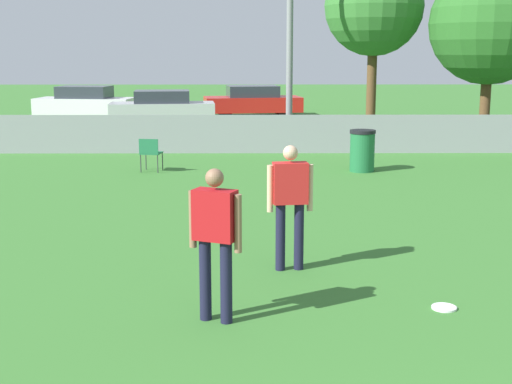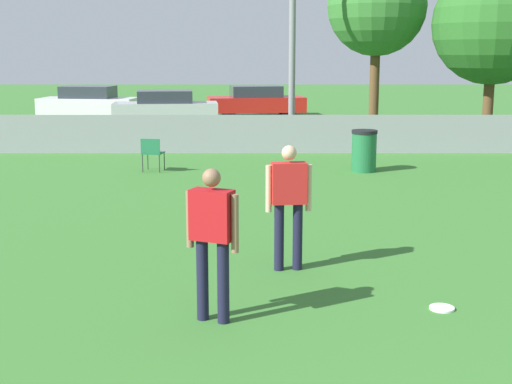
% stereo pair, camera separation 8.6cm
% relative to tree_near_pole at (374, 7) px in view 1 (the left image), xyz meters
% --- Properties ---
extents(fence_backline, '(26.02, 0.07, 1.21)m').
position_rel_tree_near_pole_xyz_m(fence_backline, '(-1.25, -3.72, -3.75)').
color(fence_backline, gray).
rests_on(fence_backline, ground_plane).
extents(tree_near_pole, '(3.25, 3.25, 5.95)m').
position_rel_tree_near_pole_xyz_m(tree_near_pole, '(0.00, 0.00, 0.00)').
color(tree_near_pole, brown).
rests_on(tree_near_pole, ground_plane).
extents(tree_far_right, '(3.67, 3.67, 5.52)m').
position_rel_tree_near_pole_xyz_m(tree_far_right, '(3.26, -1.76, -0.63)').
color(tree_far_right, brown).
rests_on(tree_far_right, ground_plane).
extents(player_thrower_red, '(0.57, 0.38, 1.68)m').
position_rel_tree_near_pole_xyz_m(player_thrower_red, '(-4.42, -16.63, -3.31)').
color(player_thrower_red, '#191933').
rests_on(player_thrower_red, ground_plane).
extents(player_defender_red, '(0.61, 0.28, 1.68)m').
position_rel_tree_near_pole_xyz_m(player_defender_red, '(-3.52, -14.78, -3.31)').
color(player_defender_red, '#191933').
rests_on(player_defender_red, ground_plane).
extents(frisbee_disc, '(0.29, 0.29, 0.03)m').
position_rel_tree_near_pole_xyz_m(frisbee_disc, '(-1.83, -16.28, -4.28)').
color(frisbee_disc, white).
rests_on(frisbee_disc, ground_plane).
extents(folding_chair_sideline, '(0.54, 0.54, 0.82)m').
position_rel_tree_near_pole_xyz_m(folding_chair_sideline, '(-6.46, -6.89, -3.80)').
color(folding_chair_sideline, '#333338').
rests_on(folding_chair_sideline, ground_plane).
extents(trash_bin, '(0.62, 0.62, 1.01)m').
position_rel_tree_near_pole_xyz_m(trash_bin, '(-1.33, -6.85, -3.79)').
color(trash_bin, '#1E6638').
rests_on(trash_bin, ground_plane).
extents(parked_car_white, '(4.28, 2.15, 1.40)m').
position_rel_tree_near_pole_xyz_m(parked_car_white, '(-11.16, 6.84, -3.61)').
color(parked_car_white, black).
rests_on(parked_car_white, ground_plane).
extents(parked_car_silver, '(4.25, 2.08, 1.34)m').
position_rel_tree_near_pole_xyz_m(parked_car_silver, '(-7.55, 4.46, -3.63)').
color(parked_car_silver, black).
rests_on(parked_car_silver, ground_plane).
extents(parked_car_red, '(4.49, 2.44, 1.35)m').
position_rel_tree_near_pole_xyz_m(parked_car_red, '(-3.95, 8.05, -3.63)').
color(parked_car_red, black).
rests_on(parked_car_red, ground_plane).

